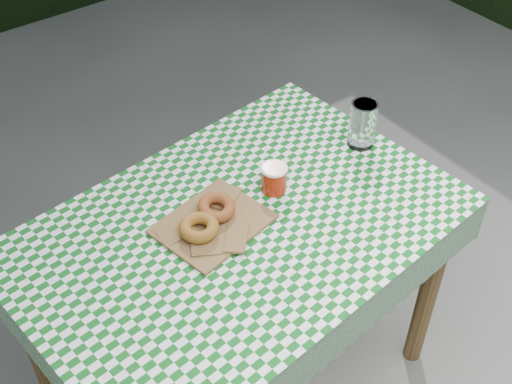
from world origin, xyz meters
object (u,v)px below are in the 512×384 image
table (241,314)px  drinking_glass (363,124)px  paper_bag (213,223)px  coffee_mug (274,178)px

table → drinking_glass: (0.50, 0.06, 0.45)m
paper_bag → coffee_mug: 0.22m
table → drinking_glass: size_ratio=7.88×
table → coffee_mug: 0.45m
drinking_glass → table: bearing=-172.8°
paper_bag → drinking_glass: drinking_glass is taller
drinking_glass → paper_bag: bearing=-177.9°
paper_bag → drinking_glass: bearing=2.1°
table → coffee_mug: size_ratio=8.07×
coffee_mug → drinking_glass: bearing=-28.4°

